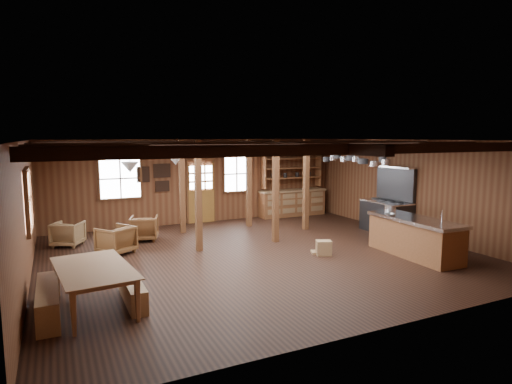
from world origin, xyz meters
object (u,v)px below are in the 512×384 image
(armchair_a, at_px, (116,240))
(armchair_c, at_px, (68,234))
(commercial_range, at_px, (388,211))
(armchair_b, at_px, (144,228))
(kitchen_island, at_px, (415,237))
(dining_table, at_px, (97,287))

(armchair_a, xyz_separation_m, armchair_c, (-1.05, 1.34, -0.02))
(commercial_range, distance_m, armchair_c, 9.16)
(armchair_c, bearing_deg, commercial_range, -167.44)
(armchair_b, height_order, armchair_c, armchair_b)
(kitchen_island, relative_size, commercial_range, 1.25)
(armchair_c, bearing_deg, kitchen_island, 175.69)
(armchair_a, relative_size, armchair_c, 1.08)
(kitchen_island, relative_size, armchair_c, 3.54)
(commercial_range, height_order, armchair_c, commercial_range)
(dining_table, xyz_separation_m, armchair_c, (-0.30, 4.74, -0.03))
(kitchen_island, bearing_deg, armchair_b, 143.23)
(commercial_range, height_order, armchair_b, commercial_range)
(kitchen_island, height_order, armchair_c, kitchen_island)
(commercial_range, distance_m, armchair_b, 7.22)
(kitchen_island, height_order, armchair_b, kitchen_island)
(dining_table, distance_m, armchair_c, 4.75)
(commercial_range, distance_m, dining_table, 8.88)
(dining_table, distance_m, armchair_a, 3.47)
(kitchen_island, bearing_deg, armchair_c, 149.96)
(commercial_range, xyz_separation_m, armchair_b, (-6.89, 2.13, -0.30))
(kitchen_island, xyz_separation_m, armchair_b, (-5.61, 4.46, -0.14))
(dining_table, bearing_deg, armchair_c, -2.35)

